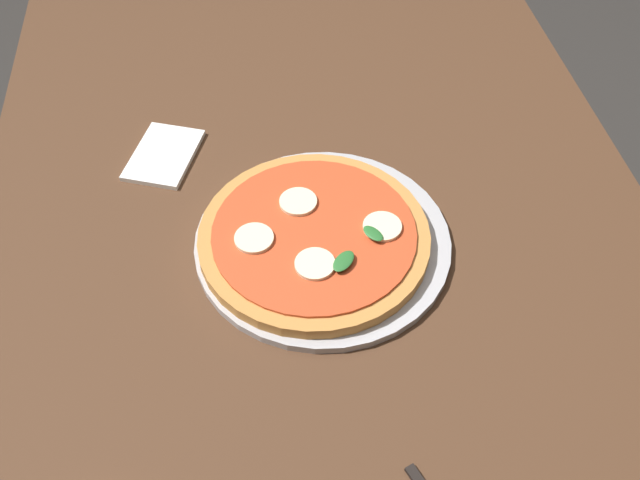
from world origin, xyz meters
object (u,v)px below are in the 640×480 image
at_px(serving_tray, 320,242).
at_px(pizza, 314,237).
at_px(dining_table, 316,248).
at_px(napkin, 164,155).

distance_m(serving_tray, pizza, 0.02).
bearing_deg(serving_tray, dining_table, -3.01).
height_order(serving_tray, pizza, pizza).
bearing_deg(dining_table, pizza, 170.72).
height_order(dining_table, serving_tray, serving_tray).
xyz_separation_m(dining_table, napkin, (0.14, 0.22, 0.10)).
bearing_deg(pizza, napkin, 43.81).
xyz_separation_m(serving_tray, pizza, (-0.00, 0.01, 0.02)).
height_order(dining_table, pizza, pizza).
height_order(dining_table, napkin, napkin).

